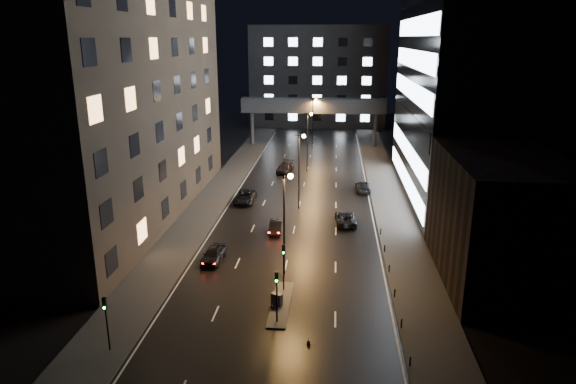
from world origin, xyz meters
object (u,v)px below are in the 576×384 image
at_px(car_away_b, 276,227).
at_px(car_toward_b, 363,187).
at_px(utility_cabinet, 277,299).
at_px(car_away_d, 285,167).
at_px(car_away_a, 213,254).
at_px(car_away_c, 245,197).
at_px(car_toward_a, 346,218).

distance_m(car_away_b, car_toward_b, 21.03).
relative_size(car_toward_b, utility_cabinet, 4.73).
relative_size(car_away_d, utility_cabinet, 5.15).
height_order(car_away_a, car_away_c, car_away_c).
height_order(car_away_c, utility_cabinet, car_away_c).
height_order(car_away_d, utility_cabinet, car_away_d).
bearing_deg(car_toward_a, car_away_a, 38.05).
height_order(car_toward_a, utility_cabinet, car_toward_a).
xyz_separation_m(car_toward_b, utility_cabinet, (-9.01, -35.28, -0.05)).
xyz_separation_m(car_away_c, car_away_d, (3.98, 17.20, 0.02)).
relative_size(car_away_b, car_away_d, 0.74).
bearing_deg(car_away_d, utility_cabinet, -77.78).
xyz_separation_m(car_away_b, car_toward_a, (8.27, 3.50, 0.04)).
bearing_deg(car_away_a, car_toward_b, 61.14).
height_order(car_away_b, car_away_d, car_away_d).
bearing_deg(car_away_b, car_toward_b, 56.38).
xyz_separation_m(car_away_a, car_away_c, (-0.13, 19.83, 0.00)).
xyz_separation_m(car_away_a, car_away_d, (3.85, 37.03, 0.02)).
relative_size(car_away_a, car_away_c, 0.81).
bearing_deg(car_away_b, utility_cabinet, -84.97).
bearing_deg(car_toward_a, car_away_b, 18.94).
bearing_deg(car_away_d, car_toward_a, -60.62).
bearing_deg(car_toward_b, car_away_c, 20.70).
distance_m(car_away_b, utility_cabinet, 17.53).
distance_m(car_away_a, utility_cabinet, 11.39).
bearing_deg(utility_cabinet, car_away_c, 128.54).
bearing_deg(car_toward_a, car_away_c, -32.39).
bearing_deg(car_away_b, car_away_c, 115.08).
bearing_deg(car_away_a, car_away_c, 93.25).
relative_size(car_away_a, car_toward_a, 0.89).
height_order(car_away_c, car_toward_a, car_away_c).
bearing_deg(car_away_d, car_away_a, -88.30).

